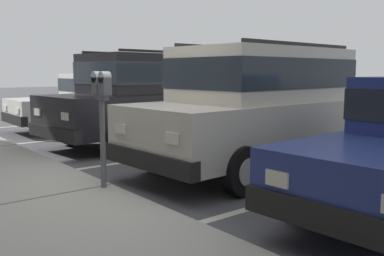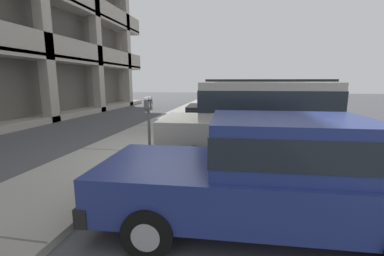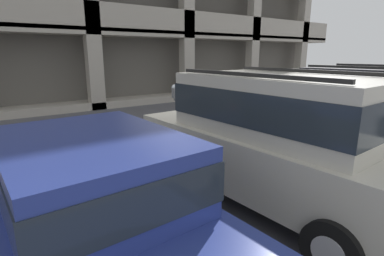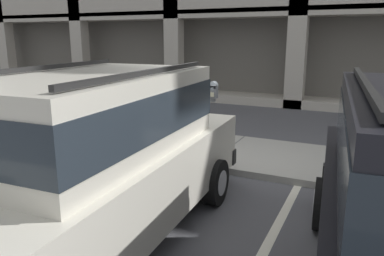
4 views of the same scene
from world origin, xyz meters
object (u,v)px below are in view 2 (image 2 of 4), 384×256
Objects in this scene: silver_suv at (262,120)px; red_sedan at (272,171)px; parking_meter_near at (149,111)px; dark_hatchback at (253,107)px; blue_coupe at (253,106)px.

red_sedan is (-2.78, 0.08, -0.27)m from silver_suv.
parking_meter_near is (0.13, 2.84, 0.14)m from silver_suv.
silver_suv is 1.07× the size of red_sedan.
silver_suv and dark_hatchback have the same top height.
dark_hatchback reaches higher than blue_coupe.
red_sedan is at bearing -136.51° from parking_meter_near.
blue_coupe is at bearing -8.05° from dark_hatchback.
dark_hatchback is 1.09× the size of blue_coupe.
parking_meter_near reaches higher than red_sedan.
parking_meter_near is (-3.20, 2.82, 0.14)m from dark_hatchback.
red_sedan is at bearing 175.51° from silver_suv.
red_sedan is 4.04m from parking_meter_near.
silver_suv is 1.08× the size of blue_coupe.
dark_hatchback is at bearing 177.54° from blue_coupe.
dark_hatchback reaches higher than parking_meter_near.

